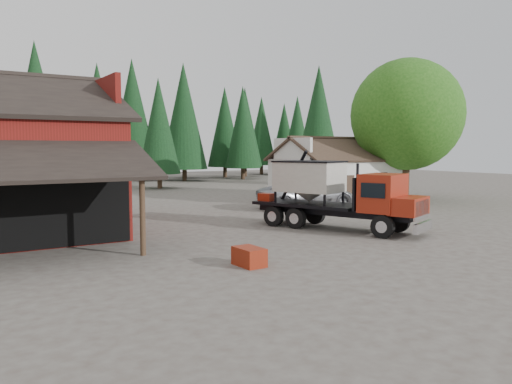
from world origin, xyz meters
TOP-DOWN VIEW (x-y plane):
  - ground at (0.00, 0.00)m, footprint 120.00×120.00m
  - farmhouse at (13.00, 13.00)m, footprint 8.60×6.42m
  - deciduous_tree at (17.01, 9.97)m, footprint 8.00×8.00m
  - conifer_backdrop at (0.00, 42.00)m, footprint 76.00×16.00m
  - near_pine_b at (6.00, 30.00)m, footprint 3.96×3.96m
  - near_pine_c at (22.00, 26.00)m, footprint 4.84×4.84m
  - near_pine_d at (-4.00, 34.00)m, footprint 5.28×5.28m
  - feed_truck at (4.00, 2.82)m, footprint 5.01×8.41m
  - silver_car at (8.00, 10.00)m, footprint 6.74×4.09m
  - equip_box at (-3.26, -1.27)m, footprint 0.74×1.13m

SIDE VIEW (x-z plane):
  - ground at x=0.00m, z-range 0.00..0.00m
  - conifer_backdrop at x=0.00m, z-range -8.00..8.00m
  - equip_box at x=-3.26m, z-range 0.00..0.60m
  - silver_car at x=8.00m, z-range 0.00..1.75m
  - farmhouse at x=13.00m, z-range -0.66..3.99m
  - feed_truck at x=4.00m, z-range -0.12..3.58m
  - near_pine_b at x=6.00m, z-range 0.69..11.09m
  - deciduous_tree at x=17.01m, z-range 0.81..11.01m
  - near_pine_c at x=22.00m, z-range 0.69..13.09m
  - near_pine_d at x=-4.00m, z-range 0.69..14.09m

